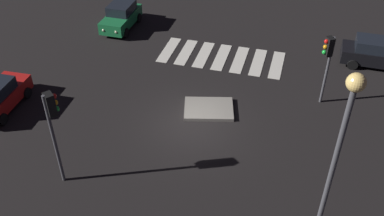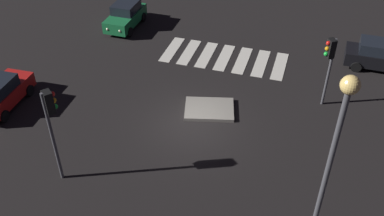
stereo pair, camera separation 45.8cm
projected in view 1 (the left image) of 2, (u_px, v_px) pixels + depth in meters
ground_plane at (192, 124)px, 22.10m from camera, size 80.00×80.00×0.00m
traffic_island at (209, 109)px, 22.94m from camera, size 2.93×2.47×0.18m
car_green at (121, 16)px, 30.12m from camera, size 1.84×3.89×1.68m
car_black at (374, 53)px, 26.11m from camera, size 3.94×1.88×1.70m
traffic_light_south at (328, 54)px, 21.79m from camera, size 0.53×0.54×3.89m
traffic_light_north at (52, 117)px, 17.04m from camera, size 0.54×0.53×4.50m
street_lamp at (340, 141)px, 13.21m from camera, size 0.56×0.56×7.62m
crosswalk_near at (221, 57)px, 27.33m from camera, size 7.60×3.20×0.02m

